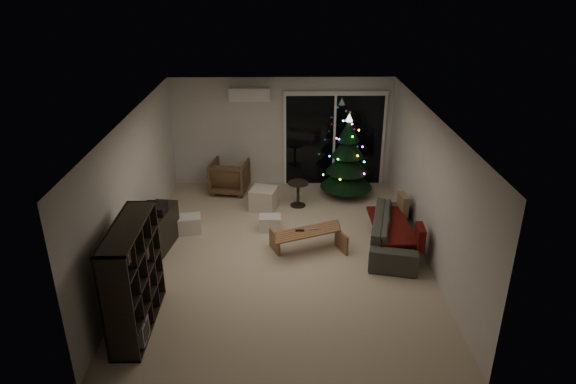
# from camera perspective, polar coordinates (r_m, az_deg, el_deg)

# --- Properties ---
(room) EXTENTS (6.50, 7.51, 2.60)m
(room) POSITION_cam_1_polar(r_m,az_deg,el_deg) (10.19, 1.90, 2.53)
(room) COLOR beige
(room) RESTS_ON ground
(bookshelf) EXTENTS (0.78, 1.64, 1.59)m
(bookshelf) POSITION_cam_1_polar(r_m,az_deg,el_deg) (7.49, -18.24, -9.01)
(bookshelf) COLOR black
(bookshelf) RESTS_ON floor
(media_cabinet) EXTENTS (0.60, 1.19, 0.71)m
(media_cabinet) POSITION_cam_1_polar(r_m,az_deg,el_deg) (9.54, -14.29, -4.15)
(media_cabinet) COLOR black
(media_cabinet) RESTS_ON floor
(stereo) EXTENTS (0.36, 0.43, 0.15)m
(stereo) POSITION_cam_1_polar(r_m,az_deg,el_deg) (9.35, -14.55, -1.81)
(stereo) COLOR black
(stereo) RESTS_ON media_cabinet
(armchair) EXTENTS (0.91, 0.93, 0.74)m
(armchair) POSITION_cam_1_polar(r_m,az_deg,el_deg) (11.64, -6.49, 1.72)
(armchair) COLOR brown
(armchair) RESTS_ON floor
(ottoman) EXTENTS (0.63, 0.63, 0.46)m
(ottoman) POSITION_cam_1_polar(r_m,az_deg,el_deg) (10.80, -2.71, -0.75)
(ottoman) COLOR beige
(ottoman) RESTS_ON floor
(cardboard_box_a) EXTENTS (0.52, 0.42, 0.33)m
(cardboard_box_a) POSITION_cam_1_polar(r_m,az_deg,el_deg) (10.06, -10.97, -3.53)
(cardboard_box_a) COLOR beige
(cardboard_box_a) RESTS_ON floor
(cardboard_box_b) EXTENTS (0.42, 0.31, 0.29)m
(cardboard_box_b) POSITION_cam_1_polar(r_m,az_deg,el_deg) (9.97, -2.00, -3.46)
(cardboard_box_b) COLOR beige
(cardboard_box_b) RESTS_ON floor
(side_table) EXTENTS (0.55, 0.55, 0.54)m
(side_table) POSITION_cam_1_polar(r_m,az_deg,el_deg) (10.91, 1.12, -0.23)
(side_table) COLOR black
(side_table) RESTS_ON floor
(floor_lamp) EXTENTS (0.25, 0.25, 1.56)m
(floor_lamp) POSITION_cam_1_polar(r_m,az_deg,el_deg) (12.18, -5.09, 4.85)
(floor_lamp) COLOR black
(floor_lamp) RESTS_ON floor
(sofa) EXTENTS (1.28, 2.21, 0.61)m
(sofa) POSITION_cam_1_polar(r_m,az_deg,el_deg) (9.50, 11.88, -4.36)
(sofa) COLOR #4D4F49
(sofa) RESTS_ON floor
(sofa_throw) EXTENTS (0.65, 1.50, 0.05)m
(sofa_throw) POSITION_cam_1_polar(r_m,az_deg,el_deg) (9.42, 11.36, -3.64)
(sofa_throw) COLOR #520805
(sofa_throw) RESTS_ON sofa
(cushion_a) EXTENTS (0.15, 0.41, 0.40)m
(cushion_a) POSITION_cam_1_polar(r_m,az_deg,el_deg) (10.02, 12.64, -1.34)
(cushion_a) COLOR #927152
(cushion_a) RESTS_ON sofa
(cushion_b) EXTENTS (0.15, 0.41, 0.40)m
(cushion_b) POSITION_cam_1_polar(r_m,az_deg,el_deg) (8.90, 14.45, -4.88)
(cushion_b) COLOR #520805
(cushion_b) RESTS_ON sofa
(coffee_table) EXTENTS (1.33, 0.89, 0.40)m
(coffee_table) POSITION_cam_1_polar(r_m,az_deg,el_deg) (9.24, 2.24, -5.43)
(coffee_table) COLOR brown
(coffee_table) RESTS_ON floor
(remote_a) EXTENTS (0.16, 0.05, 0.02)m
(remote_a) POSITION_cam_1_polar(r_m,az_deg,el_deg) (9.13, 1.32, -4.29)
(remote_a) COLOR black
(remote_a) RESTS_ON coffee_table
(remote_b) EXTENTS (0.15, 0.09, 0.02)m
(remote_b) POSITION_cam_1_polar(r_m,az_deg,el_deg) (9.19, 2.87, -4.13)
(remote_b) COLOR slate
(remote_b) RESTS_ON coffee_table
(christmas_tree) EXTENTS (1.20, 1.20, 1.87)m
(christmas_tree) POSITION_cam_1_polar(r_m,az_deg,el_deg) (11.25, 6.62, 4.01)
(christmas_tree) COLOR black
(christmas_tree) RESTS_ON floor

